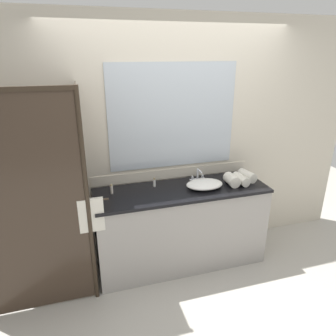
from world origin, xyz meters
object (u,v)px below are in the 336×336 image
at_px(rolled_towel_near_edge, 247,176).
at_px(rolled_towel_far_edge, 232,180).
at_px(sink_basin, 205,184).
at_px(amenity_bottle_shampoo, 154,182).
at_px(faucet, 198,177).
at_px(amenity_bottle_lotion, 112,189).
at_px(rolled_towel_middle, 241,179).

relative_size(rolled_towel_near_edge, rolled_towel_far_edge, 1.11).
height_order(sink_basin, amenity_bottle_shampoo, amenity_bottle_shampoo).
bearing_deg(rolled_towel_far_edge, amenity_bottle_shampoo, 165.98).
height_order(sink_basin, faucet, faucet).
relative_size(faucet, amenity_bottle_lotion, 1.71).
relative_size(amenity_bottle_lotion, rolled_towel_near_edge, 0.48).
distance_m(amenity_bottle_lotion, rolled_towel_far_edge, 1.25).
height_order(amenity_bottle_shampoo, amenity_bottle_lotion, amenity_bottle_lotion).
height_order(sink_basin, amenity_bottle_lotion, amenity_bottle_lotion).
xyz_separation_m(sink_basin, rolled_towel_middle, (0.41, -0.02, 0.01)).
distance_m(rolled_towel_near_edge, rolled_towel_middle, 0.13).
bearing_deg(sink_basin, rolled_towel_near_edge, 4.85).
height_order(rolled_towel_middle, rolled_towel_far_edge, rolled_towel_far_edge).
xyz_separation_m(amenity_bottle_shampoo, rolled_towel_far_edge, (0.79, -0.20, 0.01)).
relative_size(amenity_bottle_shampoo, amenity_bottle_lotion, 0.94).
distance_m(rolled_towel_near_edge, rolled_towel_far_edge, 0.23).
distance_m(sink_basin, rolled_towel_middle, 0.41).
distance_m(amenity_bottle_shampoo, amenity_bottle_lotion, 0.45).
bearing_deg(amenity_bottle_lotion, rolled_towel_middle, -6.06).
xyz_separation_m(amenity_bottle_lotion, rolled_towel_middle, (1.36, -0.14, 0.00)).
height_order(amenity_bottle_shampoo, rolled_towel_middle, rolled_towel_middle).
height_order(amenity_bottle_shampoo, rolled_towel_far_edge, rolled_towel_far_edge).
xyz_separation_m(amenity_bottle_shampoo, amenity_bottle_lotion, (-0.45, -0.05, 0.00)).
height_order(amenity_bottle_lotion, rolled_towel_near_edge, rolled_towel_near_edge).
bearing_deg(amenity_bottle_shampoo, rolled_towel_far_edge, -14.02).
bearing_deg(amenity_bottle_shampoo, amenity_bottle_lotion, -173.70).
relative_size(faucet, rolled_towel_near_edge, 0.82).
bearing_deg(rolled_towel_middle, amenity_bottle_lotion, 173.94).
xyz_separation_m(amenity_bottle_shampoo, rolled_towel_near_edge, (1.01, -0.13, 0.01)).
bearing_deg(faucet, amenity_bottle_shampoo, -178.67).
bearing_deg(amenity_bottle_lotion, sink_basin, -7.72).
distance_m(amenity_bottle_lotion, rolled_towel_near_edge, 1.47).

